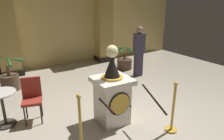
# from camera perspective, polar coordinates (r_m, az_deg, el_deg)

# --- Properties ---
(ground_plane) EXTENTS (11.49, 11.49, 0.00)m
(ground_plane) POSITION_cam_1_polar(r_m,az_deg,el_deg) (4.63, 3.41, -13.49)
(ground_plane) COLOR #B2A893
(back_wall) EXTENTS (11.49, 0.16, 3.78)m
(back_wall) POSITION_cam_1_polar(r_m,az_deg,el_deg) (8.45, -15.48, 13.97)
(back_wall) COLOR tan
(back_wall) RESTS_ON ground_plane
(pedestal_clock) EXTENTS (0.74, 0.74, 1.69)m
(pedestal_clock) POSITION_cam_1_polar(r_m,az_deg,el_deg) (4.20, 0.04, -6.93)
(pedestal_clock) COLOR silver
(pedestal_clock) RESTS_ON ground_plane
(stanchion_near) EXTENTS (0.24, 0.24, 1.07)m
(stanchion_near) POSITION_cam_1_polar(r_m,az_deg,el_deg) (3.61, -8.90, -16.79)
(stanchion_near) COLOR gold
(stanchion_near) RESTS_ON ground_plane
(stanchion_far) EXTENTS (0.24, 0.24, 1.05)m
(stanchion_far) POSITION_cam_1_polar(r_m,az_deg,el_deg) (4.21, 16.86, -11.96)
(stanchion_far) COLOR gold
(stanchion_far) RESTS_ON ground_plane
(velvet_rope) EXTENTS (1.12, 1.10, 0.22)m
(velvet_rope) POSITION_cam_1_polar(r_m,az_deg,el_deg) (3.61, 5.32, -8.99)
(velvet_rope) COLOR black
(column_left) EXTENTS (0.81, 0.81, 3.63)m
(column_left) POSITION_cam_1_polar(r_m,az_deg,el_deg) (7.80, -28.34, 11.52)
(column_left) COLOR black
(column_left) RESTS_ON ground_plane
(column_right) EXTENTS (0.75, 0.75, 3.63)m
(column_right) POSITION_cam_1_polar(r_m,az_deg,el_deg) (8.80, -2.52, 14.17)
(column_right) COLOR black
(column_right) RESTS_ON ground_plane
(potted_palm_left) EXTENTS (0.85, 0.85, 1.10)m
(potted_palm_left) POSITION_cam_1_polar(r_m,az_deg,el_deg) (6.60, -27.14, -2.34)
(potted_palm_left) COLOR #4C3828
(potted_palm_left) RESTS_ON ground_plane
(potted_palm_right) EXTENTS (0.69, 0.70, 0.95)m
(potted_palm_right) POSITION_cam_1_polar(r_m,az_deg,el_deg) (7.84, 3.56, 2.25)
(potted_palm_right) COLOR #4C3828
(potted_palm_right) RESTS_ON ground_plane
(bystander_guest) EXTENTS (0.38, 0.26, 1.73)m
(bystander_guest) POSITION_cam_1_polar(r_m,az_deg,el_deg) (6.98, 7.65, 5.66)
(bystander_guest) COLOR #383347
(bystander_guest) RESTS_ON ground_plane
(cafe_table) EXTENTS (0.58, 0.58, 0.75)m
(cafe_table) POSITION_cam_1_polar(r_m,az_deg,el_deg) (4.72, -28.70, -8.57)
(cafe_table) COLOR #332D28
(cafe_table) RESTS_ON ground_plane
(cafe_chair_red) EXTENTS (0.48, 0.48, 0.96)m
(cafe_chair_red) POSITION_cam_1_polar(r_m,az_deg,el_deg) (4.64, -21.84, -6.79)
(cafe_chair_red) COLOR black
(cafe_chair_red) RESTS_ON ground_plane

